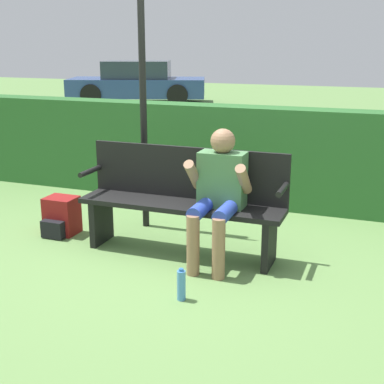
% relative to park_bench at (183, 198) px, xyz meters
% --- Properties ---
extents(ground_plane, '(40.00, 40.00, 0.00)m').
position_rel_park_bench_xyz_m(ground_plane, '(0.00, -0.07, -0.52)').
color(ground_plane, '#668E4C').
extents(hedge_back, '(12.00, 0.39, 1.18)m').
position_rel_park_bench_xyz_m(hedge_back, '(0.00, 1.71, 0.07)').
color(hedge_back, '#2D662D').
rests_on(hedge_back, ground).
extents(park_bench, '(1.90, 0.41, 0.98)m').
position_rel_park_bench_xyz_m(park_bench, '(0.00, 0.00, 0.00)').
color(park_bench, black).
rests_on(park_bench, ground).
extents(person_seated, '(0.54, 0.60, 1.19)m').
position_rel_park_bench_xyz_m(person_seated, '(0.38, -0.14, 0.16)').
color(person_seated, '#4C7F4C').
rests_on(person_seated, ground).
extents(backpack, '(0.31, 0.34, 0.38)m').
position_rel_park_bench_xyz_m(backpack, '(-1.34, -0.00, -0.33)').
color(backpack, maroon).
rests_on(backpack, ground).
extents(water_bottle, '(0.07, 0.07, 0.26)m').
position_rel_park_bench_xyz_m(water_bottle, '(0.35, -0.93, -0.39)').
color(water_bottle, '#4C8CCC').
rests_on(water_bottle, ground).
extents(signpost, '(0.31, 0.09, 2.74)m').
position_rel_park_bench_xyz_m(signpost, '(-0.64, 0.52, 1.02)').
color(signpost, black).
rests_on(signpost, ground).
extents(parked_car, '(4.60, 3.01, 1.31)m').
position_rel_park_bench_xyz_m(parked_car, '(-5.98, 11.25, 0.11)').
color(parked_car, '#2D4784').
rests_on(parked_car, ground).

